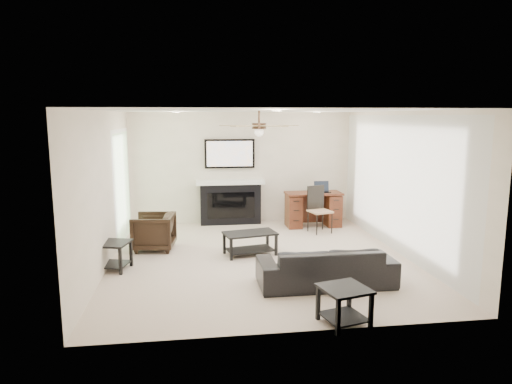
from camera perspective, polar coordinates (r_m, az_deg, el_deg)
room_shell at (r=7.69m, az=1.78°, el=4.04°), size 5.50×5.54×2.52m
sofa at (r=6.72m, az=8.73°, el=-9.12°), size 1.95×0.76×0.57m
armchair at (r=8.53m, az=-12.67°, el=-4.87°), size 0.81×0.79×0.66m
coffee_table at (r=8.06m, az=-0.75°, el=-6.45°), size 0.98×0.68×0.40m
end_table_near at (r=5.58m, az=10.94°, el=-13.79°), size 0.63×0.63×0.45m
end_table_left at (r=7.63m, az=-17.43°, el=-7.64°), size 0.61×0.61×0.45m
fireplace_unit at (r=10.19m, az=-3.22°, el=1.25°), size 1.52×0.34×1.91m
desk at (r=10.13m, az=7.15°, el=-2.17°), size 1.22×0.56×0.76m
desk_chair at (r=9.59m, az=8.02°, el=-2.21°), size 0.52×0.54×0.97m
laptop at (r=10.07m, az=8.34°, el=0.61°), size 0.33×0.24×0.23m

